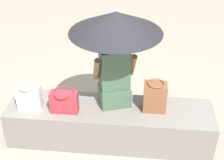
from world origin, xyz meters
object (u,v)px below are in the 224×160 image
(shoulder_bag_spare, at_px, (155,97))
(parasol, at_px, (116,22))
(person_seated, at_px, (115,75))
(tote_bag_canvas, at_px, (64,102))
(handbag_black, at_px, (29,97))

(shoulder_bag_spare, bearing_deg, parasol, 163.99)
(person_seated, distance_m, tote_bag_canvas, 0.64)
(parasol, bearing_deg, handbag_black, -164.56)
(parasol, height_order, shoulder_bag_spare, parasol)
(person_seated, distance_m, handbag_black, 0.99)
(parasol, distance_m, shoulder_bag_spare, 0.94)
(person_seated, bearing_deg, handbag_black, -167.45)
(person_seated, relative_size, shoulder_bag_spare, 2.48)
(person_seated, relative_size, tote_bag_canvas, 2.91)
(parasol, xyz_separation_m, tote_bag_canvas, (-0.55, -0.27, -0.86))
(person_seated, distance_m, parasol, 0.61)
(parasol, xyz_separation_m, handbag_black, (-0.95, -0.26, -0.83))
(handbag_black, xyz_separation_m, tote_bag_canvas, (0.40, -0.01, -0.03))
(shoulder_bag_spare, bearing_deg, person_seated, 170.25)
(handbag_black, distance_m, shoulder_bag_spare, 1.41)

